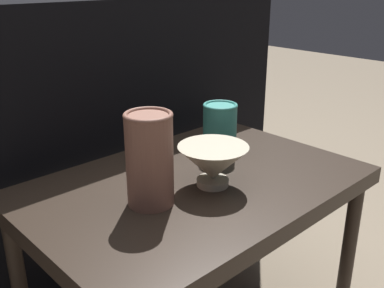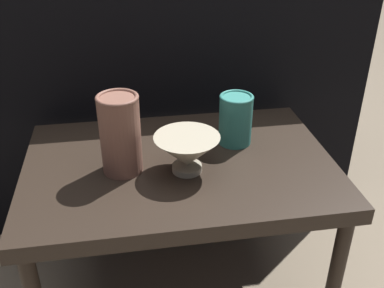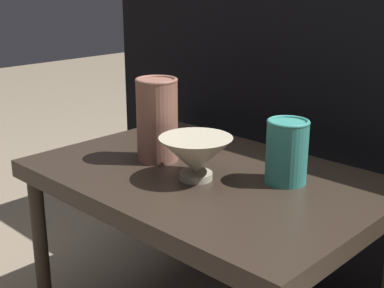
# 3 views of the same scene
# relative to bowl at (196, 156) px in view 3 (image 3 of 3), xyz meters

# --- Properties ---
(table) EXTENTS (0.76, 0.51, 0.42)m
(table) POSITION_rel_bowl_xyz_m (-0.01, 0.04, -0.10)
(table) COLOR #2D231C
(table) RESTS_ON ground_plane
(couch_backdrop) EXTENTS (1.31, 0.50, 0.80)m
(couch_backdrop) POSITION_rel_bowl_xyz_m (-0.01, 0.61, -0.07)
(couch_backdrop) COLOR black
(couch_backdrop) RESTS_ON ground_plane
(bowl) EXTENTS (0.15, 0.15, 0.09)m
(bowl) POSITION_rel_bowl_xyz_m (0.00, 0.00, 0.00)
(bowl) COLOR #B2A88E
(bowl) RESTS_ON table
(vase_textured_left) EXTENTS (0.10, 0.10, 0.19)m
(vase_textured_left) POSITION_rel_bowl_xyz_m (-0.15, 0.03, 0.05)
(vase_textured_left) COLOR brown
(vase_textured_left) RESTS_ON table
(vase_colorful_right) EXTENTS (0.09, 0.09, 0.13)m
(vase_colorful_right) POSITION_rel_bowl_xyz_m (0.15, 0.12, 0.02)
(vase_colorful_right) COLOR teal
(vase_colorful_right) RESTS_ON table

